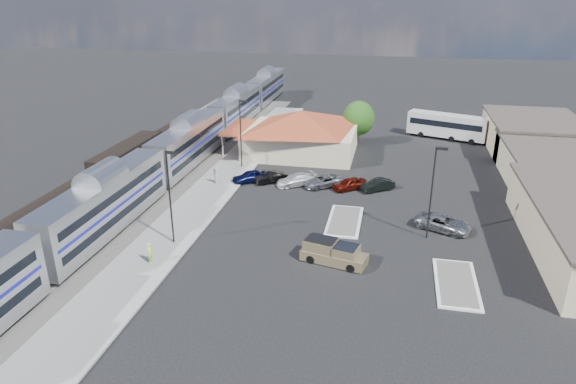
% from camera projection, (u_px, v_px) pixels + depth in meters
% --- Properties ---
extents(ground, '(280.00, 280.00, 0.00)m').
position_uv_depth(ground, '(302.00, 227.00, 50.95)').
color(ground, black).
rests_on(ground, ground).
extents(railbed, '(16.00, 100.00, 0.12)m').
position_uv_depth(railbed, '(144.00, 183.00, 62.19)').
color(railbed, '#4C4944').
rests_on(railbed, ground).
extents(platform, '(5.50, 92.00, 0.18)m').
position_uv_depth(platform, '(208.00, 194.00, 58.65)').
color(platform, gray).
rests_on(platform, ground).
extents(passenger_train, '(3.00, 104.00, 5.55)m').
position_uv_depth(passenger_train, '(190.00, 144.00, 67.59)').
color(passenger_train, silver).
rests_on(passenger_train, ground).
extents(freight_cars, '(2.80, 46.00, 4.00)m').
position_uv_depth(freight_cars, '(128.00, 161.00, 64.03)').
color(freight_cars, black).
rests_on(freight_cars, ground).
extents(station_depot, '(18.35, 12.24, 6.20)m').
position_uv_depth(station_depot, '(301.00, 132.00, 72.48)').
color(station_depot, beige).
rests_on(station_depot, ground).
extents(buildings_east, '(14.40, 51.40, 4.80)m').
position_uv_depth(buildings_east, '(569.00, 177.00, 57.77)').
color(buildings_east, '#C6B28C').
rests_on(buildings_east, ground).
extents(traffic_island_south, '(3.30, 7.50, 0.21)m').
position_uv_depth(traffic_island_south, '(344.00, 221.00, 51.97)').
color(traffic_island_south, silver).
rests_on(traffic_island_south, ground).
extents(traffic_island_north, '(3.30, 7.50, 0.21)m').
position_uv_depth(traffic_island_north, '(456.00, 283.00, 40.98)').
color(traffic_island_north, silver).
rests_on(traffic_island_north, ground).
extents(lamp_plat_s, '(1.08, 0.25, 9.00)m').
position_uv_depth(lamp_plat_s, '(170.00, 190.00, 45.59)').
color(lamp_plat_s, black).
rests_on(lamp_plat_s, ground).
extents(lamp_plat_n, '(1.08, 0.25, 9.00)m').
position_uv_depth(lamp_plat_n, '(241.00, 128.00, 65.59)').
color(lamp_plat_n, black).
rests_on(lamp_plat_n, ground).
extents(lamp_lot, '(1.08, 0.25, 9.00)m').
position_uv_depth(lamp_lot, '(433.00, 185.00, 46.68)').
color(lamp_lot, black).
rests_on(lamp_lot, ground).
extents(tree_depot, '(4.71, 4.71, 6.63)m').
position_uv_depth(tree_depot, '(358.00, 118.00, 76.16)').
color(tree_depot, '#382314').
rests_on(tree_depot, ground).
extents(pickup_truck, '(5.94, 3.25, 1.94)m').
position_uv_depth(pickup_truck, '(334.00, 253.00, 43.95)').
color(pickup_truck, tan).
rests_on(pickup_truck, ground).
extents(suv, '(5.92, 4.39, 1.50)m').
position_uv_depth(suv, '(443.00, 223.00, 49.95)').
color(suv, '#95989C').
rests_on(suv, ground).
extents(coach_bus, '(12.22, 6.64, 3.87)m').
position_uv_depth(coach_bus, '(447.00, 125.00, 79.69)').
color(coach_bus, white).
rests_on(coach_bus, ground).
extents(person_a, '(0.49, 0.71, 1.87)m').
position_uv_depth(person_a, '(150.00, 253.00, 43.62)').
color(person_a, '#B8E146').
rests_on(person_a, platform).
extents(person_b, '(0.92, 1.05, 1.83)m').
position_uv_depth(person_b, '(214.00, 175.00, 61.59)').
color(person_b, silver).
rests_on(person_b, platform).
extents(parked_car_a, '(4.48, 3.90, 1.46)m').
position_uv_depth(parked_car_a, '(250.00, 176.00, 62.37)').
color(parked_car_a, '#0B103B').
rests_on(parked_car_a, ground).
extents(parked_car_b, '(4.13, 3.52, 1.34)m').
position_uv_depth(parked_car_b, '(271.00, 177.00, 62.19)').
color(parked_car_b, black).
rests_on(parked_car_b, ground).
extents(parked_car_c, '(5.13, 4.43, 1.42)m').
position_uv_depth(parked_car_c, '(296.00, 180.00, 61.29)').
color(parked_car_c, white).
rests_on(parked_car_c, ground).
extents(parked_car_d, '(5.24, 4.83, 1.36)m').
position_uv_depth(parked_car_d, '(323.00, 181.00, 60.97)').
color(parked_car_d, gray).
rests_on(parked_car_d, ground).
extents(parked_car_e, '(4.35, 3.88, 1.43)m').
position_uv_depth(parked_car_e, '(350.00, 184.00, 60.07)').
color(parked_car_e, maroon).
rests_on(parked_car_e, ground).
extents(parked_car_f, '(4.20, 3.63, 1.37)m').
position_uv_depth(parked_car_f, '(377.00, 185.00, 59.75)').
color(parked_car_f, black).
rests_on(parked_car_f, ground).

